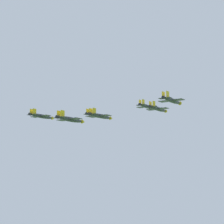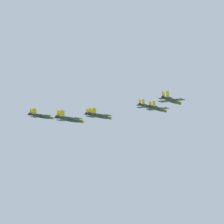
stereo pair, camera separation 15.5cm
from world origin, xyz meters
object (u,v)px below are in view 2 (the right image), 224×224
object	(u,v)px
jet_right_wingman	(158,109)
jet_slot_rear	(101,116)
jet_lead	(148,107)
jet_trailing	(71,119)
jet_right_outer	(172,100)
jet_left_wingman	(96,116)
jet_left_outer	(42,116)

from	to	relation	value
jet_right_wingman	jet_slot_rear	distance (m)	25.30
jet_lead	jet_trailing	size ratio (longest dim) A/B	0.98
jet_right_outer	jet_slot_rear	world-z (taller)	jet_right_outer
jet_lead	jet_left_wingman	bearing A→B (deg)	139.29
jet_lead	jet_left_outer	size ratio (longest dim) A/B	0.99
jet_lead	jet_left_outer	world-z (taller)	jet_lead
jet_lead	jet_right_outer	xyz separation A→B (m)	(42.56, 26.13, -6.54)
jet_left_wingman	jet_right_wingman	distance (m)	32.34
jet_left_outer	jet_trailing	size ratio (longest dim) A/B	0.99
jet_right_wingman	jet_slot_rear	size ratio (longest dim) A/B	0.98
jet_left_wingman	jet_right_wingman	size ratio (longest dim) A/B	1.01
jet_right_wingman	jet_slot_rear	bearing A→B (deg)	139.31
jet_lead	jet_right_outer	distance (m)	50.37
jet_left_outer	jet_trailing	world-z (taller)	jet_left_outer
jet_left_outer	jet_right_outer	xyz separation A→B (m)	(9.91, 63.92, 0.12)
jet_left_wingman	jet_right_wingman	bearing A→B (deg)	-88.89
jet_right_wingman	jet_trailing	xyz separation A→B (m)	(35.12, -21.81, -7.74)
jet_lead	jet_left_wingman	world-z (taller)	jet_lead
jet_right_outer	jet_trailing	size ratio (longest dim) A/B	0.97
jet_right_outer	jet_slot_rear	distance (m)	32.47
jet_left_wingman	jet_lead	bearing A→B (deg)	-39.25
jet_lead	jet_right_wingman	distance (m)	25.55
jet_right_wingman	jet_right_outer	xyz separation A→B (m)	(21.28, 13.07, -1.15)
jet_left_wingman	jet_left_outer	world-z (taller)	jet_left_wingman
jet_left_outer	jet_right_outer	distance (m)	64.69
jet_trailing	jet_left_wingman	bearing A→B (deg)	23.39
jet_right_outer	jet_left_wingman	bearing A→B (deg)	67.51
jet_left_outer	jet_right_outer	world-z (taller)	jet_right_outer
jet_lead	jet_right_outer	bearing A→B (deg)	-139.98
jet_lead	jet_right_wingman	bearing A→B (deg)	-139.98
jet_right_outer	jet_slot_rear	size ratio (longest dim) A/B	0.99
jet_lead	jet_slot_rear	distance (m)	39.21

